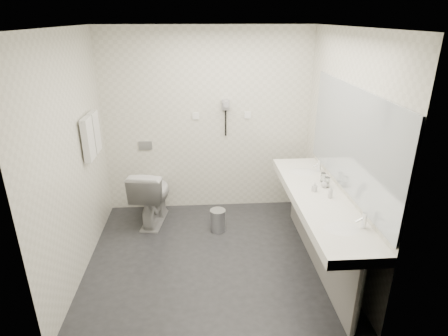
{
  "coord_description": "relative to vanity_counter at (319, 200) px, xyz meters",
  "views": [
    {
      "loc": [
        -0.12,
        -3.63,
        2.6
      ],
      "look_at": [
        0.15,
        0.15,
        1.05
      ],
      "focal_mm": 30.02,
      "sensor_mm": 36.0,
      "label": 1
    }
  ],
  "objects": [
    {
      "name": "floor",
      "position": [
        -1.12,
        0.2,
        -0.8
      ],
      "size": [
        2.8,
        2.8,
        0.0
      ],
      "primitive_type": "plane",
      "color": "#222327",
      "rests_on": "ground"
    },
    {
      "name": "ceiling",
      "position": [
        -1.12,
        0.2,
        1.7
      ],
      "size": [
        2.8,
        2.8,
        0.0
      ],
      "primitive_type": "plane",
      "rotation": [
        3.14,
        0.0,
        0.0
      ],
      "color": "white",
      "rests_on": "wall_back"
    },
    {
      "name": "wall_back",
      "position": [
        -1.12,
        1.5,
        0.45
      ],
      "size": [
        2.8,
        0.0,
        2.8
      ],
      "primitive_type": "plane",
      "rotation": [
        1.57,
        0.0,
        0.0
      ],
      "color": "silver",
      "rests_on": "floor"
    },
    {
      "name": "wall_front",
      "position": [
        -1.12,
        -1.1,
        0.45
      ],
      "size": [
        2.8,
        0.0,
        2.8
      ],
      "primitive_type": "plane",
      "rotation": [
        -1.57,
        0.0,
        0.0
      ],
      "color": "silver",
      "rests_on": "floor"
    },
    {
      "name": "wall_left",
      "position": [
        -2.52,
        0.2,
        0.45
      ],
      "size": [
        0.0,
        2.6,
        2.6
      ],
      "primitive_type": "plane",
      "rotation": [
        1.57,
        0.0,
        1.57
      ],
      "color": "silver",
      "rests_on": "floor"
    },
    {
      "name": "wall_right",
      "position": [
        0.27,
        0.2,
        0.45
      ],
      "size": [
        0.0,
        2.6,
        2.6
      ],
      "primitive_type": "plane",
      "rotation": [
        1.57,
        0.0,
        -1.57
      ],
      "color": "silver",
      "rests_on": "floor"
    },
    {
      "name": "vanity_counter",
      "position": [
        0.0,
        0.0,
        0.0
      ],
      "size": [
        0.55,
        2.2,
        0.1
      ],
      "primitive_type": "cube",
      "color": "white",
      "rests_on": "floor"
    },
    {
      "name": "vanity_panel",
      "position": [
        0.02,
        0.0,
        -0.42
      ],
      "size": [
        0.03,
        2.15,
        0.75
      ],
      "primitive_type": "cube",
      "color": "gray",
      "rests_on": "floor"
    },
    {
      "name": "vanity_post_near",
      "position": [
        0.05,
        -1.04,
        -0.42
      ],
      "size": [
        0.06,
        0.06,
        0.75
      ],
      "primitive_type": "cylinder",
      "color": "silver",
      "rests_on": "floor"
    },
    {
      "name": "vanity_post_far",
      "position": [
        0.05,
        1.04,
        -0.42
      ],
      "size": [
        0.06,
        0.06,
        0.75
      ],
      "primitive_type": "cylinder",
      "color": "silver",
      "rests_on": "floor"
    },
    {
      "name": "mirror",
      "position": [
        0.26,
        0.0,
        0.65
      ],
      "size": [
        0.02,
        2.2,
        1.05
      ],
      "primitive_type": "cube",
      "color": "#B2BCC6",
      "rests_on": "wall_right"
    },
    {
      "name": "basin_near",
      "position": [
        0.0,
        -0.65,
        0.04
      ],
      "size": [
        0.4,
        0.31,
        0.05
      ],
      "primitive_type": "ellipsoid",
      "color": "white",
      "rests_on": "vanity_counter"
    },
    {
      "name": "basin_far",
      "position": [
        0.0,
        0.65,
        0.04
      ],
      "size": [
        0.4,
        0.31,
        0.05
      ],
      "primitive_type": "ellipsoid",
      "color": "white",
      "rests_on": "vanity_counter"
    },
    {
      "name": "faucet_near",
      "position": [
        0.19,
        -0.65,
        0.12
      ],
      "size": [
        0.04,
        0.04,
        0.15
      ],
      "primitive_type": "cylinder",
      "color": "silver",
      "rests_on": "vanity_counter"
    },
    {
      "name": "faucet_far",
      "position": [
        0.19,
        0.65,
        0.12
      ],
      "size": [
        0.04,
        0.04,
        0.15
      ],
      "primitive_type": "cylinder",
      "color": "silver",
      "rests_on": "vanity_counter"
    },
    {
      "name": "soap_bottle_a",
      "position": [
        -0.02,
        0.11,
        0.1
      ],
      "size": [
        0.07,
        0.07,
        0.1
      ],
      "primitive_type": "imported",
      "rotation": [
        0.0,
        0.0,
        0.77
      ],
      "color": "white",
      "rests_on": "vanity_counter"
    },
    {
      "name": "soap_bottle_b",
      "position": [
        0.12,
        0.2,
        0.1
      ],
      "size": [
        0.09,
        0.09,
        0.1
      ],
      "primitive_type": "imported",
      "rotation": [
        0.0,
        0.0,
        -0.15
      ],
      "color": "white",
      "rests_on": "vanity_counter"
    },
    {
      "name": "soap_bottle_c",
      "position": [
        0.1,
        -0.05,
        0.11
      ],
      "size": [
        0.06,
        0.06,
        0.13
      ],
      "primitive_type": "imported",
      "rotation": [
        0.0,
        0.0,
        -0.14
      ],
      "color": "white",
      "rests_on": "vanity_counter"
    },
    {
      "name": "glass_left",
      "position": [
        0.15,
        0.21,
        0.11
      ],
      "size": [
        0.06,
        0.06,
        0.11
      ],
      "primitive_type": "cylinder",
      "rotation": [
        0.0,
        0.0,
        0.04
      ],
      "color": "silver",
      "rests_on": "vanity_counter"
    },
    {
      "name": "glass_right",
      "position": [
        0.15,
        0.35,
        0.1
      ],
      "size": [
        0.07,
        0.07,
        0.11
      ],
      "primitive_type": "cylinder",
      "rotation": [
        0.0,
        0.0,
        0.31
      ],
      "color": "silver",
      "rests_on": "vanity_counter"
    },
    {
      "name": "toilet",
      "position": [
        -1.88,
        1.08,
        -0.41
      ],
      "size": [
        0.56,
        0.83,
        0.78
      ],
      "primitive_type": "imported",
      "rotation": [
        0.0,
        0.0,
        2.98
      ],
      "color": "white",
      "rests_on": "floor"
    },
    {
      "name": "flush_plate",
      "position": [
        -1.98,
        1.49,
        0.15
      ],
      "size": [
        0.18,
        0.02,
        0.12
      ],
      "primitive_type": "cube",
      "color": "#B2B5BA",
      "rests_on": "wall_back"
    },
    {
      "name": "pedal_bin",
      "position": [
        -1.03,
        0.78,
        -0.66
      ],
      "size": [
        0.2,
        0.2,
        0.28
      ],
      "primitive_type": "cylinder",
      "rotation": [
        0.0,
        0.0,
        -0.01
      ],
      "color": "#B2B5BA",
      "rests_on": "floor"
    },
    {
      "name": "bin_lid",
      "position": [
        -1.03,
        0.78,
        -0.51
      ],
      "size": [
        0.2,
        0.2,
        0.02
      ],
      "primitive_type": "cylinder",
      "color": "#B2B5BA",
      "rests_on": "pedal_bin"
    },
    {
      "name": "towel_rail",
      "position": [
        -2.47,
        0.75,
        0.75
      ],
      "size": [
        0.02,
        0.62,
        0.02
      ],
      "primitive_type": "cylinder",
      "rotation": [
        1.57,
        0.0,
        0.0
      ],
      "color": "silver",
      "rests_on": "wall_left"
    },
    {
      "name": "towel_near",
      "position": [
        -2.46,
        0.61,
        0.53
      ],
      "size": [
        0.07,
        0.24,
        0.48
      ],
      "primitive_type": "cube",
      "color": "silver",
      "rests_on": "towel_rail"
    },
    {
      "name": "towel_far",
      "position": [
        -2.46,
        0.89,
        0.53
      ],
      "size": [
        0.07,
        0.24,
        0.48
      ],
      "primitive_type": "cube",
      "color": "silver",
      "rests_on": "towel_rail"
    },
    {
      "name": "dryer_cradle",
      "position": [
        -0.88,
        1.47,
        0.7
      ],
      "size": [
        0.1,
        0.04,
        0.14
      ],
      "primitive_type": "cube",
      "color": "#99999E",
      "rests_on": "wall_back"
    },
    {
      "name": "dryer_barrel",
      "position": [
        -0.88,
        1.4,
        0.73
      ],
      "size": [
        0.08,
        0.14,
        0.08
      ],
      "primitive_type": "cylinder",
      "rotation": [
        1.57,
        0.0,
        0.0
      ],
      "color": "#99999E",
      "rests_on": "dryer_cradle"
    },
    {
      "name": "dryer_cord",
      "position": [
        -0.88,
        1.46,
        0.45
      ],
      "size": [
        0.02,
        0.02,
        0.35
      ],
      "primitive_type": "cylinder",
      "color": "black",
      "rests_on": "dryer_cradle"
    },
    {
      "name": "switch_plate_a",
      "position": [
        -1.27,
        1.49,
        0.55
      ],
      "size": [
        0.09,
        0.02,
        0.09
      ],
      "primitive_type": "cube",
      "color": "white",
      "rests_on": "wall_back"
    },
    {
      "name": "switch_plate_b",
      "position": [
        -0.57,
        1.49,
        0.55
      ],
      "size": [
        0.09,
        0.02,
        0.09
      ],
      "primitive_type": "cube",
      "color": "white",
      "rests_on": "wall_back"
    }
  ]
}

